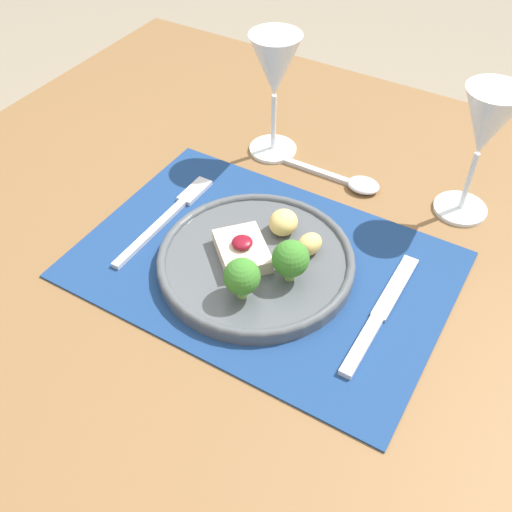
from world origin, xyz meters
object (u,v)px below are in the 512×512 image
fork (171,214)px  dinner_plate (258,260)px  spoon (348,180)px  knife (376,320)px  wine_glass_near (485,129)px  wine_glass_far (275,72)px

fork → dinner_plate: bearing=-11.1°
dinner_plate → spoon: (0.03, 0.23, -0.01)m
knife → wine_glass_near: (0.02, 0.26, 0.13)m
dinner_plate → fork: bearing=170.5°
dinner_plate → fork: size_ratio=1.21×
knife → wine_glass_far: bearing=136.4°
wine_glass_near → knife: bearing=-95.3°
spoon → wine_glass_near: bearing=5.0°
wine_glass_near → dinner_plate: bearing=-127.2°
fork → knife: size_ratio=1.00×
fork → spoon: bearing=45.4°
fork → wine_glass_near: wine_glass_near is taller
wine_glass_near → wine_glass_far: 0.31m
knife → spoon: 0.27m
knife → wine_glass_near: 0.29m
spoon → dinner_plate: bearing=-100.7°
fork → knife: bearing=-7.0°
dinner_plate → wine_glass_far: (-0.12, 0.25, 0.12)m
dinner_plate → wine_glass_far: wine_glass_far is taller
fork → spoon: 0.28m
dinner_plate → spoon: bearing=83.4°
fork → wine_glass_near: (0.36, 0.23, 0.13)m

